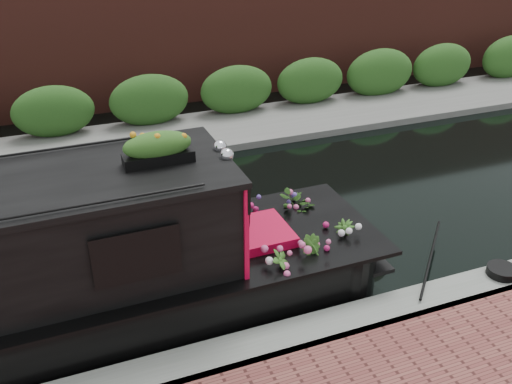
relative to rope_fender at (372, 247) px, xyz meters
name	(u,v)px	position (x,y,z in m)	size (l,w,h in m)	color
ground	(217,226)	(-2.05, 1.83, -0.18)	(80.00, 80.00, 0.00)	black
near_bank_coping	(295,348)	(-2.05, -1.47, -0.18)	(40.00, 0.60, 0.50)	slate
far_bank_path	(163,141)	(-2.05, 6.03, -0.18)	(40.00, 2.40, 0.34)	#63635E
far_hedge	(155,128)	(-2.05, 6.93, -0.18)	(40.00, 1.10, 2.80)	#26511B
far_brick_wall	(139,103)	(-2.05, 9.03, -0.18)	(40.00, 1.00, 8.00)	#58251D
rope_fender	(372,247)	(0.00, 0.00, 0.00)	(0.36, 0.36, 0.42)	brown
coiled_mooring_rope	(502,271)	(1.34, -1.42, 0.13)	(0.45, 0.45, 0.12)	black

